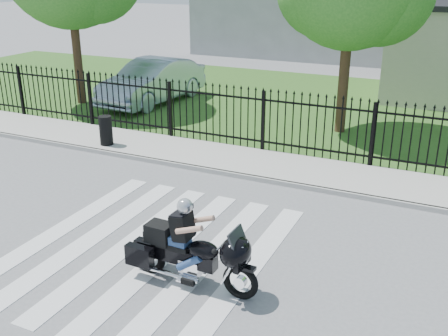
% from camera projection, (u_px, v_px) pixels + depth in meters
% --- Properties ---
extents(ground, '(120.00, 120.00, 0.00)m').
position_uv_depth(ground, '(147.00, 249.00, 9.87)').
color(ground, slate).
rests_on(ground, ground).
extents(crosswalk, '(5.00, 5.50, 0.01)m').
position_uv_depth(crosswalk, '(147.00, 248.00, 9.87)').
color(crosswalk, silver).
rests_on(crosswalk, ground).
extents(sidewalk, '(40.00, 2.00, 0.12)m').
position_uv_depth(sidewalk, '(249.00, 162.00, 14.07)').
color(sidewalk, '#ADAAA3').
rests_on(sidewalk, ground).
extents(curb, '(40.00, 0.12, 0.12)m').
position_uv_depth(curb, '(234.00, 175.00, 13.23)').
color(curb, '#ADAAA3').
rests_on(curb, ground).
extents(grass_strip, '(40.00, 12.00, 0.02)m').
position_uv_depth(grass_strip, '(319.00, 106.00, 20.00)').
color(grass_strip, '#315A1F').
rests_on(grass_strip, ground).
extents(iron_fence, '(26.00, 0.04, 1.80)m').
position_uv_depth(iron_fence, '(263.00, 123.00, 14.61)').
color(iron_fence, black).
rests_on(iron_fence, ground).
extents(motorcycle_rider, '(2.38, 0.73, 1.57)m').
position_uv_depth(motorcycle_rider, '(188.00, 249.00, 8.58)').
color(motorcycle_rider, black).
rests_on(motorcycle_rider, ground).
extents(parked_car, '(2.11, 5.12, 1.65)m').
position_uv_depth(parked_car, '(153.00, 81.00, 20.15)').
color(parked_car, '#A1B4CB').
rests_on(parked_car, grass_strip).
extents(litter_bin, '(0.48, 0.48, 0.85)m').
position_uv_depth(litter_bin, '(106.00, 130.00, 15.14)').
color(litter_bin, black).
rests_on(litter_bin, sidewalk).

